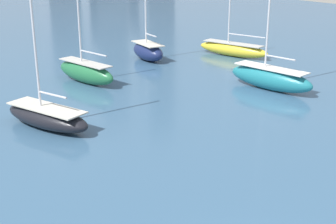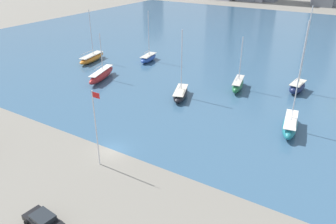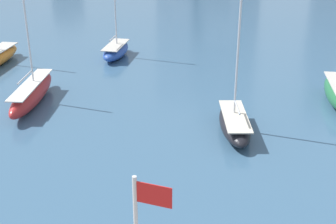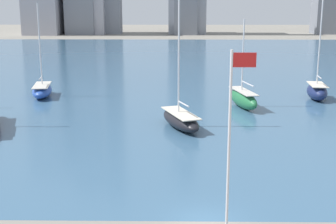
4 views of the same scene
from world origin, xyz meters
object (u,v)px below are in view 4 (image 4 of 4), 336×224
(sailboat_black, at_px, (181,119))
(sailboat_green, at_px, (243,98))
(sailboat_blue, at_px, (42,90))
(sailboat_navy, at_px, (317,91))
(flag_pole, at_px, (230,147))

(sailboat_black, relative_size, sailboat_green, 1.21)
(sailboat_black, relative_size, sailboat_blue, 1.03)
(sailboat_navy, distance_m, sailboat_blue, 37.59)
(sailboat_black, bearing_deg, sailboat_green, 30.80)
(sailboat_navy, bearing_deg, sailboat_blue, -176.12)
(flag_pole, xyz_separation_m, sailboat_blue, (-21.11, 41.23, -4.86))
(sailboat_navy, xyz_separation_m, sailboat_blue, (-37.57, 1.19, -0.24))
(sailboat_black, xyz_separation_m, sailboat_blue, (-18.99, 16.11, 0.04))
(flag_pole, distance_m, sailboat_blue, 46.58)
(sailboat_green, bearing_deg, sailboat_blue, 154.92)
(flag_pole, xyz_separation_m, sailboat_black, (-2.12, 25.12, -4.90))
(sailboat_green, relative_size, sailboat_blue, 0.85)
(sailboat_black, bearing_deg, sailboat_blue, 119.26)
(sailboat_green, relative_size, sailboat_navy, 0.64)
(sailboat_black, distance_m, sailboat_navy, 23.83)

